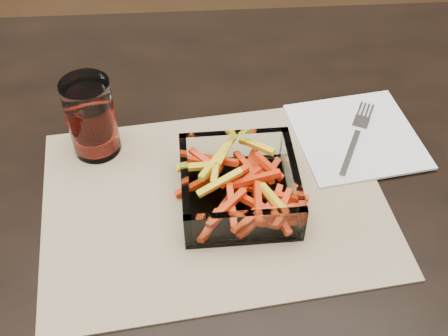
{
  "coord_description": "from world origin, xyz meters",
  "views": [
    {
      "loc": [
        -0.16,
        -0.5,
        1.33
      ],
      "look_at": [
        -0.13,
        0.01,
        0.78
      ],
      "focal_mm": 45.0,
      "sensor_mm": 36.0,
      "label": 1
    }
  ],
  "objects": [
    {
      "name": "tumbler",
      "position": [
        -0.3,
        0.09,
        0.81
      ],
      "size": [
        0.07,
        0.07,
        0.12
      ],
      "color": "white",
      "rests_on": "placemat"
    },
    {
      "name": "dining_table",
      "position": [
        0.0,
        0.0,
        0.66
      ],
      "size": [
        1.6,
        0.9,
        0.75
      ],
      "color": "black",
      "rests_on": "ground"
    },
    {
      "name": "fork",
      "position": [
        0.07,
        0.08,
        0.76
      ],
      "size": [
        0.09,
        0.15,
        0.0
      ],
      "rotation": [
        0.0,
        0.0,
        -0.45
      ],
      "color": "silver",
      "rests_on": "napkin"
    },
    {
      "name": "napkin",
      "position": [
        0.07,
        0.09,
        0.76
      ],
      "size": [
        0.2,
        0.2,
        0.0
      ],
      "primitive_type": "cube",
      "rotation": [
        0.0,
        0.0,
        0.15
      ],
      "color": "white",
      "rests_on": "placemat"
    },
    {
      "name": "placemat",
      "position": [
        -0.14,
        -0.02,
        0.75
      ],
      "size": [
        0.48,
        0.38,
        0.0
      ],
      "primitive_type": "cube",
      "rotation": [
        0.0,
        0.0,
        0.11
      ],
      "color": "#9D8767",
      "rests_on": "dining_table"
    },
    {
      "name": "glass_bowl",
      "position": [
        -0.11,
        -0.02,
        0.78
      ],
      "size": [
        0.15,
        0.15,
        0.06
      ],
      "rotation": [
        0.0,
        0.0,
        0.02
      ],
      "color": "white",
      "rests_on": "placemat"
    }
  ]
}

